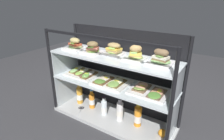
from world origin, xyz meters
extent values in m
cube|color=#333336|center=(0.00, 0.00, -0.01)|extent=(6.00, 6.00, 0.02)
cube|color=#B9BABA|center=(0.00, 0.00, 0.02)|extent=(1.29, 0.43, 0.04)
cylinder|color=black|center=(-0.63, -0.20, 0.46)|extent=(0.03, 0.03, 0.92)
cylinder|color=black|center=(0.63, -0.20, 0.46)|extent=(0.03, 0.03, 0.92)
cylinder|color=black|center=(-0.63, 0.20, 0.46)|extent=(0.03, 0.03, 0.92)
cylinder|color=black|center=(0.63, 0.20, 0.46)|extent=(0.03, 0.03, 0.92)
cube|color=black|center=(0.00, -0.20, 0.91)|extent=(1.26, 0.02, 0.02)
cube|color=black|center=(0.00, 0.21, 0.48)|extent=(1.23, 0.01, 0.88)
cube|color=silver|center=(-0.61, 0.00, 0.22)|extent=(0.01, 0.37, 0.37)
cube|color=silver|center=(0.61, 0.00, 0.22)|extent=(0.01, 0.37, 0.37)
cube|color=silver|center=(0.00, 0.00, 0.42)|extent=(1.25, 0.38, 0.02)
cube|color=silver|center=(-0.61, 0.00, 0.55)|extent=(0.01, 0.37, 0.26)
cube|color=silver|center=(0.61, 0.00, 0.55)|extent=(0.01, 0.37, 0.26)
cube|color=silver|center=(0.00, 0.00, 0.69)|extent=(1.25, 0.38, 0.02)
cube|color=white|center=(-0.45, 0.00, 0.71)|extent=(0.20, 0.20, 0.02)
ellipsoid|color=#8BBF6C|center=(-0.45, 0.00, 0.72)|extent=(0.15, 0.12, 0.01)
cube|color=tan|center=(-0.45, 0.00, 0.73)|extent=(0.14, 0.11, 0.02)
cube|color=#C14C2E|center=(-0.45, 0.00, 0.75)|extent=(0.15, 0.12, 0.02)
ellipsoid|color=#A0D258|center=(-0.45, -0.04, 0.76)|extent=(0.08, 0.05, 0.02)
ellipsoid|color=tan|center=(-0.45, 0.00, 0.79)|extent=(0.15, 0.12, 0.06)
cube|color=white|center=(-0.21, -0.01, 0.71)|extent=(0.18, 0.18, 0.01)
ellipsoid|color=#73B342|center=(-0.21, -0.01, 0.72)|extent=(0.13, 0.11, 0.01)
cube|color=olive|center=(-0.21, -0.01, 0.73)|extent=(0.13, 0.12, 0.02)
cube|color=#E67F67|center=(-0.21, -0.01, 0.75)|extent=(0.13, 0.12, 0.02)
ellipsoid|color=#80C44D|center=(-0.21, -0.05, 0.76)|extent=(0.07, 0.05, 0.02)
ellipsoid|color=brown|center=(-0.21, -0.01, 0.78)|extent=(0.14, 0.12, 0.06)
cube|color=white|center=(-0.01, 0.05, 0.71)|extent=(0.17, 0.17, 0.02)
ellipsoid|color=#8BB359|center=(-0.01, 0.05, 0.73)|extent=(0.13, 0.11, 0.02)
cube|color=tan|center=(-0.01, 0.05, 0.74)|extent=(0.14, 0.10, 0.02)
cube|color=#EEC34A|center=(-0.01, 0.05, 0.76)|extent=(0.14, 0.10, 0.02)
ellipsoid|color=#9CD559|center=(-0.01, 0.01, 0.77)|extent=(0.08, 0.04, 0.02)
ellipsoid|color=#A68854|center=(-0.01, 0.05, 0.79)|extent=(0.14, 0.10, 0.05)
cube|color=white|center=(0.22, 0.03, 0.71)|extent=(0.18, 0.18, 0.02)
ellipsoid|color=#9FC05D|center=(0.22, 0.03, 0.73)|extent=(0.13, 0.11, 0.02)
cube|color=#DFB06A|center=(0.22, 0.03, 0.74)|extent=(0.13, 0.12, 0.02)
cube|color=#E3CE52|center=(0.22, 0.03, 0.76)|extent=(0.13, 0.12, 0.02)
ellipsoid|color=#9DCF71|center=(0.22, -0.01, 0.77)|extent=(0.07, 0.05, 0.02)
ellipsoid|color=tan|center=(0.22, 0.03, 0.80)|extent=(0.13, 0.12, 0.06)
cube|color=white|center=(0.44, 0.03, 0.71)|extent=(0.20, 0.20, 0.02)
ellipsoid|color=#8BBD71|center=(0.44, 0.03, 0.73)|extent=(0.16, 0.14, 0.02)
cube|color=olive|center=(0.44, 0.03, 0.74)|extent=(0.13, 0.09, 0.02)
cube|color=silver|center=(0.44, 0.03, 0.76)|extent=(0.13, 0.10, 0.02)
ellipsoid|color=#6A9544|center=(0.44, 0.00, 0.77)|extent=(0.08, 0.04, 0.01)
ellipsoid|color=brown|center=(0.44, 0.03, 0.80)|extent=(0.14, 0.10, 0.06)
cube|color=white|center=(-0.38, 0.02, 0.43)|extent=(0.34, 0.28, 0.01)
cube|color=brown|center=(-0.48, 0.03, 0.44)|extent=(0.08, 0.19, 0.02)
ellipsoid|color=#96C873|center=(-0.48, -0.03, 0.46)|extent=(0.08, 0.10, 0.03)
ellipsoid|color=white|center=(-0.48, 0.03, 0.46)|extent=(0.07, 0.15, 0.01)
cylinder|color=yellow|center=(-0.48, 0.02, 0.47)|extent=(0.04, 0.04, 0.02)
cube|color=brown|center=(-0.39, 0.03, 0.44)|extent=(0.08, 0.21, 0.01)
ellipsoid|color=#98CA50|center=(-0.39, -0.04, 0.46)|extent=(0.07, 0.10, 0.02)
ellipsoid|color=white|center=(-0.39, 0.03, 0.46)|extent=(0.07, 0.17, 0.02)
cylinder|color=#FEE44C|center=(-0.39, 0.01, 0.47)|extent=(0.05, 0.05, 0.03)
cube|color=brown|center=(-0.28, 0.00, 0.44)|extent=(0.08, 0.21, 0.02)
ellipsoid|color=#659A42|center=(-0.28, -0.06, 0.46)|extent=(0.08, 0.11, 0.04)
ellipsoid|color=silver|center=(-0.28, 0.00, 0.46)|extent=(0.07, 0.17, 0.01)
cylinder|color=yellow|center=(-0.29, -0.02, 0.47)|extent=(0.05, 0.05, 0.02)
cube|color=white|center=(-0.01, 0.00, 0.43)|extent=(0.34, 0.28, 0.02)
cube|color=brown|center=(-0.08, -0.02, 0.45)|extent=(0.12, 0.21, 0.01)
ellipsoid|color=#5E8D37|center=(-0.08, -0.09, 0.46)|extent=(0.12, 0.12, 0.02)
ellipsoid|color=#F2E0C7|center=(-0.08, -0.02, 0.46)|extent=(0.10, 0.17, 0.01)
cylinder|color=yellow|center=(-0.07, -0.01, 0.47)|extent=(0.05, 0.05, 0.02)
cube|color=brown|center=(0.06, -0.01, 0.45)|extent=(0.12, 0.21, 0.01)
ellipsoid|color=#7DA850|center=(0.06, -0.07, 0.46)|extent=(0.11, 0.11, 0.03)
ellipsoid|color=#F3F2C4|center=(0.06, -0.01, 0.46)|extent=(0.10, 0.17, 0.01)
cylinder|color=yellow|center=(0.05, 0.00, 0.47)|extent=(0.06, 0.06, 0.03)
cube|color=white|center=(0.38, 0.03, 0.43)|extent=(0.34, 0.28, 0.01)
cube|color=brown|center=(0.30, 0.04, 0.44)|extent=(0.12, 0.18, 0.01)
ellipsoid|color=#96B651|center=(0.30, -0.02, 0.46)|extent=(0.12, 0.11, 0.03)
ellipsoid|color=#EAA88F|center=(0.30, 0.04, 0.46)|extent=(0.10, 0.15, 0.02)
cylinder|color=yellow|center=(0.31, 0.02, 0.47)|extent=(0.05, 0.05, 0.03)
cube|color=brown|center=(0.45, 0.01, 0.44)|extent=(0.12, 0.21, 0.01)
ellipsoid|color=#5C943C|center=(0.45, -0.05, 0.45)|extent=(0.11, 0.11, 0.03)
ellipsoid|color=#F3A378|center=(0.45, 0.01, 0.45)|extent=(0.10, 0.17, 0.01)
cylinder|color=yellow|center=(0.47, 0.02, 0.46)|extent=(0.05, 0.05, 0.03)
cylinder|color=gold|center=(-0.46, 0.02, 0.13)|extent=(0.07, 0.07, 0.19)
cylinder|color=silver|center=(-0.46, 0.02, 0.12)|extent=(0.07, 0.07, 0.07)
cylinder|color=gold|center=(-0.46, 0.02, 0.25)|extent=(0.04, 0.04, 0.04)
cylinder|color=white|center=(-0.46, 0.02, 0.28)|extent=(0.04, 0.04, 0.01)
cylinder|color=orange|center=(-0.28, 0.02, 0.12)|extent=(0.06, 0.06, 0.17)
cylinder|color=silver|center=(-0.28, 0.02, 0.12)|extent=(0.06, 0.06, 0.06)
cylinder|color=orange|center=(-0.28, 0.02, 0.23)|extent=(0.03, 0.03, 0.05)
cylinder|color=#2D72B2|center=(-0.28, 0.02, 0.26)|extent=(0.04, 0.04, 0.01)
cylinder|color=white|center=(-0.09, -0.01, 0.11)|extent=(0.06, 0.06, 0.15)
cylinder|color=white|center=(-0.09, -0.01, 0.10)|extent=(0.06, 0.06, 0.06)
cylinder|color=white|center=(-0.09, -0.01, 0.21)|extent=(0.04, 0.04, 0.05)
cylinder|color=black|center=(-0.09, -0.01, 0.24)|extent=(0.04, 0.04, 0.01)
cylinder|color=white|center=(0.10, -0.01, 0.13)|extent=(0.07, 0.07, 0.19)
cylinder|color=silver|center=(0.10, -0.01, 0.12)|extent=(0.07, 0.07, 0.06)
cylinder|color=white|center=(0.10, -0.01, 0.25)|extent=(0.04, 0.04, 0.05)
cylinder|color=black|center=(0.10, -0.01, 0.29)|extent=(0.04, 0.04, 0.01)
cylinder|color=orange|center=(0.29, 0.02, 0.14)|extent=(0.07, 0.07, 0.20)
cylinder|color=#F1E0D0|center=(0.29, 0.02, 0.12)|extent=(0.07, 0.07, 0.07)
cylinder|color=orange|center=(0.29, 0.02, 0.25)|extent=(0.03, 0.03, 0.03)
cylinder|color=gold|center=(0.29, 0.02, 0.27)|extent=(0.04, 0.04, 0.01)
sphere|color=orange|center=(0.54, -0.01, 0.07)|extent=(0.07, 0.07, 0.07)
cube|color=silver|center=(-0.31, -0.14, 0.04)|extent=(0.09, 0.10, 0.00)
torus|color=black|center=(-0.38, -0.07, 0.04)|extent=(0.06, 0.06, 0.01)
cube|color=silver|center=(-0.33, -0.15, 0.04)|extent=(0.06, 0.12, 0.00)
torus|color=black|center=(-0.36, -0.06, 0.04)|extent=(0.06, 0.06, 0.01)
cylinder|color=silver|center=(-0.34, -0.11, 0.04)|extent=(0.01, 0.01, 0.01)
camera|label=1|loc=(0.90, -1.38, 1.23)|focal=30.15mm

